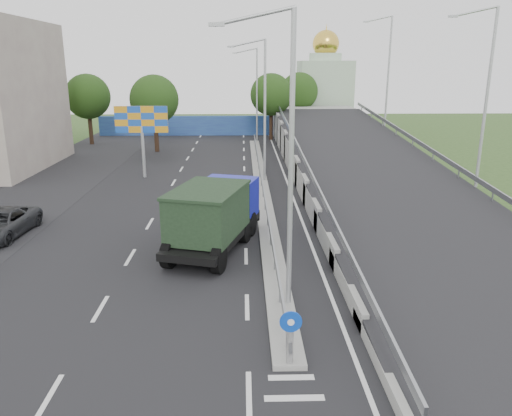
{
  "coord_description": "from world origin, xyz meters",
  "views": [
    {
      "loc": [
        -1.32,
        -10.42,
        8.5
      ],
      "look_at": [
        -0.73,
        11.45,
        2.2
      ],
      "focal_mm": 35.0,
      "sensor_mm": 36.0,
      "label": 1
    }
  ],
  "objects_px": {
    "lamp_post_near": "(286,149)",
    "dump_truck": "(215,213)",
    "parked_car_c": "(1,224)",
    "billboard": "(142,124)",
    "lamp_post_mid": "(262,104)",
    "sign_bollard": "(290,337)",
    "lamp_post_far": "(255,90)",
    "church": "(324,89)"
  },
  "relations": [
    {
      "from": "lamp_post_near",
      "to": "dump_truck",
      "type": "distance_m",
      "value": 7.9
    },
    {
      "from": "parked_car_c",
      "to": "billboard",
      "type": "bearing_deg",
      "value": 75.43
    },
    {
      "from": "lamp_post_mid",
      "to": "sign_bollard",
      "type": "bearing_deg",
      "value": -90.26
    },
    {
      "from": "lamp_post_near",
      "to": "lamp_post_far",
      "type": "xyz_separation_m",
      "value": [
        0.0,
        40.0,
        0.0
      ]
    },
    {
      "from": "sign_bollard",
      "to": "billboard",
      "type": "xyz_separation_m",
      "value": [
        -9.0,
        25.83,
        3.15
      ]
    },
    {
      "from": "lamp_post_mid",
      "to": "parked_car_c",
      "type": "relative_size",
      "value": 2.03
    },
    {
      "from": "sign_bollard",
      "to": "parked_car_c",
      "type": "height_order",
      "value": "sign_bollard"
    },
    {
      "from": "sign_bollard",
      "to": "church",
      "type": "xyz_separation_m",
      "value": [
        10.0,
        57.83,
        4.28
      ]
    },
    {
      "from": "dump_truck",
      "to": "parked_car_c",
      "type": "relative_size",
      "value": 1.54
    },
    {
      "from": "lamp_post_near",
      "to": "billboard",
      "type": "xyz_separation_m",
      "value": [
        -9.11,
        22.0,
        -1.62
      ]
    },
    {
      "from": "lamp_post_mid",
      "to": "parked_car_c",
      "type": "height_order",
      "value": "lamp_post_mid"
    },
    {
      "from": "sign_bollard",
      "to": "lamp_post_mid",
      "type": "xyz_separation_m",
      "value": [
        0.11,
        23.83,
        4.77
      ]
    },
    {
      "from": "lamp_post_far",
      "to": "church",
      "type": "height_order",
      "value": "church"
    },
    {
      "from": "lamp_post_near",
      "to": "lamp_post_mid",
      "type": "xyz_separation_m",
      "value": [
        0.0,
        20.0,
        0.0
      ]
    },
    {
      "from": "lamp_post_far",
      "to": "dump_truck",
      "type": "relative_size",
      "value": 1.32
    },
    {
      "from": "billboard",
      "to": "dump_truck",
      "type": "distance_m",
      "value": 17.21
    },
    {
      "from": "sign_bollard",
      "to": "church",
      "type": "bearing_deg",
      "value": 80.19
    },
    {
      "from": "sign_bollard",
      "to": "parked_car_c",
      "type": "xyz_separation_m",
      "value": [
        -13.67,
        11.96,
        -0.34
      ]
    },
    {
      "from": "church",
      "to": "dump_truck",
      "type": "relative_size",
      "value": 1.8
    },
    {
      "from": "church",
      "to": "parked_car_c",
      "type": "xyz_separation_m",
      "value": [
        -23.67,
        -45.86,
        -4.62
      ]
    },
    {
      "from": "billboard",
      "to": "parked_car_c",
      "type": "relative_size",
      "value": 1.11
    },
    {
      "from": "church",
      "to": "billboard",
      "type": "bearing_deg",
      "value": -120.7
    },
    {
      "from": "lamp_post_far",
      "to": "billboard",
      "type": "bearing_deg",
      "value": -116.84
    },
    {
      "from": "dump_truck",
      "to": "lamp_post_far",
      "type": "bearing_deg",
      "value": 101.66
    },
    {
      "from": "dump_truck",
      "to": "lamp_post_near",
      "type": "bearing_deg",
      "value": -49.56
    },
    {
      "from": "billboard",
      "to": "lamp_post_far",
      "type": "bearing_deg",
      "value": 63.16
    },
    {
      "from": "lamp_post_near",
      "to": "church",
      "type": "distance_m",
      "value": 54.9
    },
    {
      "from": "lamp_post_far",
      "to": "lamp_post_mid",
      "type": "bearing_deg",
      "value": -90.0
    },
    {
      "from": "lamp_post_near",
      "to": "parked_car_c",
      "type": "distance_m",
      "value": 16.81
    },
    {
      "from": "lamp_post_mid",
      "to": "billboard",
      "type": "height_order",
      "value": "lamp_post_mid"
    },
    {
      "from": "lamp_post_mid",
      "to": "billboard",
      "type": "distance_m",
      "value": 9.47
    },
    {
      "from": "sign_bollard",
      "to": "lamp_post_near",
      "type": "distance_m",
      "value": 6.12
    },
    {
      "from": "lamp_post_mid",
      "to": "lamp_post_far",
      "type": "distance_m",
      "value": 20.0
    },
    {
      "from": "billboard",
      "to": "parked_car_c",
      "type": "bearing_deg",
      "value": -108.63
    },
    {
      "from": "sign_bollard",
      "to": "billboard",
      "type": "height_order",
      "value": "billboard"
    },
    {
      "from": "dump_truck",
      "to": "billboard",
      "type": "bearing_deg",
      "value": 128.2
    },
    {
      "from": "lamp_post_far",
      "to": "parked_car_c",
      "type": "relative_size",
      "value": 2.03
    },
    {
      "from": "lamp_post_mid",
      "to": "church",
      "type": "xyz_separation_m",
      "value": [
        9.89,
        34.0,
        -0.5
      ]
    },
    {
      "from": "lamp_post_mid",
      "to": "parked_car_c",
      "type": "xyz_separation_m",
      "value": [
        -13.78,
        -11.86,
        -5.12
      ]
    },
    {
      "from": "lamp_post_far",
      "to": "billboard",
      "type": "distance_m",
      "value": 20.24
    },
    {
      "from": "church",
      "to": "dump_truck",
      "type": "xyz_separation_m",
      "value": [
        -12.66,
        -47.81,
        -3.55
      ]
    },
    {
      "from": "lamp_post_mid",
      "to": "billboard",
      "type": "relative_size",
      "value": 1.83
    }
  ]
}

